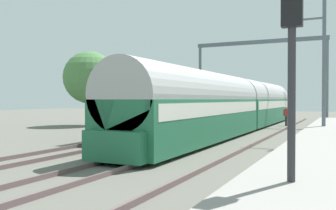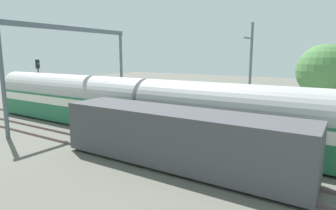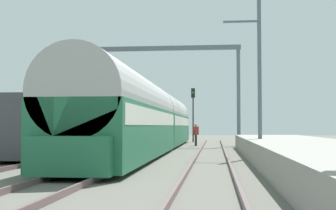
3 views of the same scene
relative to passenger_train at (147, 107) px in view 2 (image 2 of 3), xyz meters
The scene contains 12 objects.
ground 11.25m from the passenger_train, 90.00° to the right, with size 120.00×120.00×0.00m, color #616057.
track_far_west 11.87m from the passenger_train, 109.00° to the right, with size 1.51×60.00×0.16m.
track_west 11.24m from the passenger_train, 90.00° to the right, with size 1.52×60.00×0.16m.
track_east 11.87m from the passenger_train, 71.00° to the right, with size 1.51×60.00×0.16m.
platform 11.96m from the passenger_train, 49.94° to the right, with size 4.40×28.00×0.90m.
passenger_train is the anchor object (origin of this frame).
freight_car 6.11m from the passenger_train, 128.83° to the right, with size 2.80×13.00×2.70m.
person_crossing 7.56m from the passenger_train, 70.41° to the left, with size 0.46×0.45×1.73m.
railway_signal_far 15.54m from the passenger_train, 82.89° to the left, with size 0.36×0.30×5.13m.
catenary_gantry 8.32m from the passenger_train, 90.00° to the left, with size 12.03×0.28×7.86m.
catenary_pole_east_mid 8.42m from the passenger_train, 40.72° to the right, with size 1.90×0.20×8.00m.
tree_east_background 16.03m from the passenger_train, 38.34° to the right, with size 4.60×4.60×6.53m.
Camera 2 is at (-15.84, -0.80, 5.58)m, focal length 30.63 mm.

